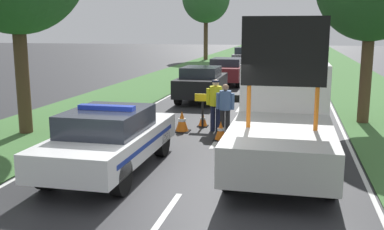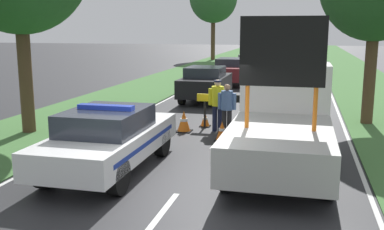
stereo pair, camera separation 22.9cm
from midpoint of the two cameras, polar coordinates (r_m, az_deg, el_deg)
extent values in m
plane|color=#28282B|center=(9.16, -2.14, -9.71)|extent=(160.00, 160.00, 0.00)
cube|color=silver|center=(8.13, -4.29, -12.49)|extent=(0.12, 2.06, 0.01)
cube|color=silver|center=(13.25, 2.74, -3.14)|extent=(0.12, 2.06, 0.01)
cube|color=silver|center=(18.62, 5.73, 0.94)|extent=(0.12, 2.06, 0.01)
cube|color=silver|center=(24.07, 7.37, 3.18)|extent=(0.12, 2.06, 0.01)
cube|color=silver|center=(29.55, 8.42, 4.59)|extent=(0.12, 2.06, 0.01)
cube|color=silver|center=(35.05, 9.13, 5.56)|extent=(0.12, 2.06, 0.01)
cube|color=silver|center=(40.56, 9.66, 6.27)|extent=(0.12, 2.06, 0.01)
cube|color=silver|center=(46.08, 10.06, 6.80)|extent=(0.12, 2.06, 0.01)
cube|color=silver|center=(51.60, 10.37, 7.23)|extent=(0.12, 2.06, 0.01)
cube|color=silver|center=(57.13, 10.62, 7.57)|extent=(0.12, 2.06, 0.01)
cube|color=silver|center=(29.19, 0.96, 4.63)|extent=(0.10, 66.80, 0.01)
cube|color=silver|center=(28.62, 15.73, 4.10)|extent=(0.10, 66.80, 0.01)
cube|color=#427038|center=(29.60, -3.25, 4.73)|extent=(4.18, 120.00, 0.03)
cube|color=#427038|center=(28.70, 20.12, 3.88)|extent=(4.18, 120.00, 0.03)
cube|color=white|center=(10.46, -10.95, -3.44)|extent=(1.84, 4.58, 0.58)
cube|color=#282D38|center=(10.21, -11.37, -0.70)|extent=(1.62, 2.10, 0.50)
cylinder|color=black|center=(12.10, -11.69, -2.92)|extent=(0.24, 0.75, 0.75)
cylinder|color=black|center=(11.54, -4.43, -3.40)|extent=(0.24, 0.75, 0.75)
cylinder|color=black|center=(9.69, -18.64, -6.78)|extent=(0.24, 0.75, 0.75)
cylinder|color=black|center=(8.98, -9.81, -7.75)|extent=(0.24, 0.75, 0.75)
cube|color=#1E38C6|center=(10.16, -11.43, 0.95)|extent=(1.29, 0.24, 0.10)
cube|color=#193399|center=(10.45, -10.95, -3.29)|extent=(1.85, 3.75, 0.10)
cube|color=black|center=(12.58, -6.70, -1.15)|extent=(1.01, 0.08, 0.35)
cube|color=white|center=(12.10, 11.14, 1.90)|extent=(2.19, 1.69, 1.95)
cube|color=#232833|center=(12.87, 11.32, 4.01)|extent=(1.87, 0.04, 0.86)
cube|color=#B2B2AD|center=(9.64, 10.50, -3.97)|extent=(2.19, 3.59, 0.77)
cylinder|color=#D16619|center=(9.51, 6.52, 1.09)|extent=(0.09, 0.09, 0.90)
cylinder|color=#D16619|center=(9.46, 14.86, 0.74)|extent=(0.09, 0.09, 0.90)
cube|color=black|center=(9.33, 10.93, 7.92)|extent=(1.73, 0.12, 1.41)
cylinder|color=black|center=(12.35, 6.44, -2.38)|extent=(0.24, 0.79, 0.79)
cylinder|color=black|center=(12.30, 15.53, -2.77)|extent=(0.24, 0.79, 0.79)
cylinder|color=black|center=(9.14, 4.05, -7.14)|extent=(0.24, 0.79, 0.79)
cylinder|color=black|center=(9.08, 16.45, -7.72)|extent=(0.24, 0.79, 0.79)
cylinder|color=black|center=(14.80, 0.91, 0.09)|extent=(0.07, 0.07, 0.88)
cylinder|color=black|center=(14.53, 8.92, -0.25)|extent=(0.07, 0.07, 0.88)
cube|color=yellow|center=(14.71, 0.75, 2.24)|extent=(0.43, 0.08, 0.24)
cube|color=black|center=(14.63, 2.40, 2.18)|extent=(0.43, 0.08, 0.24)
cube|color=yellow|center=(14.56, 4.07, 2.12)|extent=(0.43, 0.08, 0.24)
cube|color=black|center=(14.50, 5.76, 2.06)|extent=(0.43, 0.08, 0.24)
cube|color=yellow|center=(14.46, 7.45, 1.99)|extent=(0.43, 0.08, 0.24)
cube|color=black|center=(14.43, 9.16, 1.92)|extent=(0.43, 0.08, 0.24)
cylinder|color=#191E38|center=(14.30, 2.19, -0.41)|extent=(0.15, 0.15, 0.82)
cylinder|color=#191E38|center=(14.27, 2.87, -0.44)|extent=(0.15, 0.15, 0.82)
cylinder|color=yellow|center=(14.16, 2.55, 2.43)|extent=(0.38, 0.38, 0.62)
cylinder|color=yellow|center=(14.21, 1.62, 2.34)|extent=(0.12, 0.12, 0.53)
cylinder|color=yellow|center=(14.13, 3.49, 2.28)|extent=(0.12, 0.12, 0.53)
sphere|color=beige|center=(14.10, 2.57, 4.10)|extent=(0.21, 0.21, 0.21)
cylinder|color=#141933|center=(14.10, 2.57, 4.34)|extent=(0.24, 0.24, 0.05)
cylinder|color=#232326|center=(13.83, 3.40, -0.90)|extent=(0.15, 0.15, 0.78)
cylinder|color=#232326|center=(13.81, 4.06, -0.93)|extent=(0.15, 0.15, 0.78)
cylinder|color=#4C6B9E|center=(13.70, 3.77, 1.88)|extent=(0.36, 0.36, 0.59)
cylinder|color=#4C6B9E|center=(13.74, 2.85, 1.80)|extent=(0.12, 0.12, 0.50)
cylinder|color=#4C6B9E|center=(13.67, 4.69, 1.73)|extent=(0.12, 0.12, 0.50)
sphere|color=#A57A5B|center=(13.64, 3.79, 3.52)|extent=(0.20, 0.20, 0.20)
cube|color=black|center=(16.02, 10.36, -0.79)|extent=(0.36, 0.36, 0.03)
cone|color=orange|center=(15.97, 10.39, 0.10)|extent=(0.31, 0.31, 0.48)
cylinder|color=white|center=(15.97, 10.39, 0.18)|extent=(0.17, 0.17, 0.07)
cube|color=black|center=(15.01, 0.94, -1.40)|extent=(0.34, 0.34, 0.03)
cone|color=orange|center=(14.96, 0.95, -0.50)|extent=(0.29, 0.29, 0.45)
cylinder|color=white|center=(14.96, 0.95, -0.42)|extent=(0.17, 0.17, 0.06)
cube|color=black|center=(13.20, 3.16, -3.15)|extent=(0.41, 0.41, 0.03)
cone|color=orange|center=(13.14, 3.17, -1.95)|extent=(0.35, 0.35, 0.54)
cylinder|color=white|center=(13.13, 3.17, -1.83)|extent=(0.20, 0.20, 0.08)
cube|color=black|center=(14.28, -1.73, -2.06)|extent=(0.48, 0.48, 0.03)
cone|color=orange|center=(14.21, -1.74, -0.75)|extent=(0.41, 0.41, 0.63)
cylinder|color=white|center=(14.20, -1.74, -0.63)|extent=(0.23, 0.23, 0.09)
cube|color=black|center=(14.53, 9.38, -1.97)|extent=(0.39, 0.39, 0.03)
cone|color=orange|center=(14.47, 9.41, -0.92)|extent=(0.33, 0.33, 0.52)
cylinder|color=white|center=(14.47, 9.42, -0.82)|extent=(0.19, 0.19, 0.07)
cube|color=black|center=(20.19, 0.89, 3.82)|extent=(1.78, 3.97, 0.78)
cube|color=#282D38|center=(20.01, 0.82, 5.51)|extent=(1.57, 1.82, 0.44)
cylinder|color=black|center=(21.60, -0.44, 3.25)|extent=(0.24, 0.66, 0.66)
cylinder|color=black|center=(21.30, 3.60, 3.12)|extent=(0.24, 0.66, 0.66)
cylinder|color=black|center=(19.24, -2.12, 2.29)|extent=(0.24, 0.66, 0.66)
cylinder|color=black|center=(18.90, 2.40, 2.13)|extent=(0.24, 0.66, 0.66)
cube|color=maroon|center=(26.36, 4.22, 5.48)|extent=(1.90, 4.35, 0.75)
cube|color=#282D38|center=(26.18, 4.20, 6.74)|extent=(1.67, 2.00, 0.43)
cylinder|color=black|center=(27.85, 2.94, 5.01)|extent=(0.24, 0.68, 0.68)
cylinder|color=black|center=(27.62, 6.34, 4.90)|extent=(0.24, 0.68, 0.68)
cylinder|color=black|center=(25.22, 1.88, 4.39)|extent=(0.24, 0.68, 0.68)
cylinder|color=black|center=(24.96, 5.63, 4.27)|extent=(0.24, 0.68, 0.68)
cube|color=#B2B2B7|center=(33.13, 12.28, 6.30)|extent=(1.75, 4.63, 0.69)
cube|color=#282D38|center=(32.95, 12.32, 7.32)|extent=(1.54, 2.13, 0.51)
cylinder|color=black|center=(34.60, 11.03, 5.96)|extent=(0.24, 0.65, 0.65)
cylinder|color=black|center=(34.59, 13.55, 5.86)|extent=(0.24, 0.65, 0.65)
cylinder|color=black|center=(31.75, 10.86, 5.53)|extent=(0.24, 0.65, 0.65)
cylinder|color=black|center=(31.73, 13.59, 5.42)|extent=(0.24, 0.65, 0.65)
cube|color=slate|center=(38.76, 6.62, 7.23)|extent=(1.84, 4.02, 0.71)
cube|color=#282D38|center=(38.61, 6.62, 8.15)|extent=(1.62, 1.85, 0.54)
cylinder|color=black|center=(40.12, 5.67, 6.87)|extent=(0.24, 0.78, 0.78)
cylinder|color=black|center=(39.95, 7.96, 6.80)|extent=(0.24, 0.78, 0.78)
cylinder|color=black|center=(37.65, 5.19, 6.61)|extent=(0.24, 0.78, 0.78)
cylinder|color=black|center=(37.47, 7.62, 6.54)|extent=(0.24, 0.78, 0.78)
cylinder|color=#4C3823|center=(16.36, 20.84, 4.79)|extent=(0.39, 0.39, 3.34)
cylinder|color=#4C3823|center=(14.74, -21.17, 4.81)|extent=(0.41, 0.41, 3.68)
cylinder|color=#4C3823|center=(46.51, 1.61, 9.74)|extent=(0.42, 0.42, 4.45)
camera|label=1|loc=(0.11, -90.59, -0.11)|focal=42.00mm
camera|label=2|loc=(0.11, 89.41, 0.11)|focal=42.00mm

